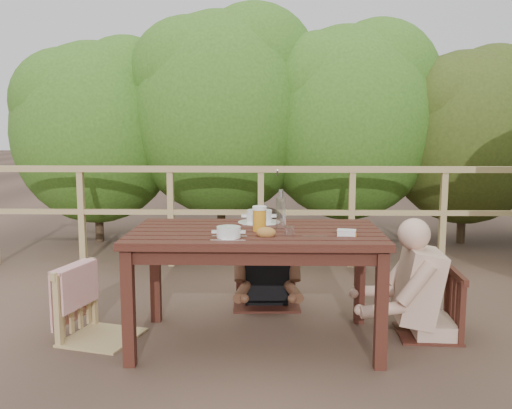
{
  "coord_description": "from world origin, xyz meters",
  "views": [
    {
      "loc": [
        0.09,
        -3.47,
        1.39
      ],
      "look_at": [
        0.0,
        0.05,
        0.9
      ],
      "focal_mm": 39.07,
      "sensor_mm": 36.0,
      "label": 1
    }
  ],
  "objects_px": {
    "chair_left": "(100,271)",
    "soup_far": "(259,217)",
    "diner_right": "(436,240)",
    "bread_roll": "(266,233)",
    "tumbler": "(289,232)",
    "chair_far": "(267,240)",
    "woman": "(267,229)",
    "beer_glass": "(259,220)",
    "bottle": "(281,210)",
    "soup_near": "(229,233)",
    "table": "(256,288)",
    "butter_tub": "(347,234)",
    "chair_right": "(430,275)"
  },
  "relations": [
    {
      "from": "woman",
      "to": "bottle",
      "type": "distance_m",
      "value": 0.82
    },
    {
      "from": "woman",
      "to": "diner_right",
      "type": "height_order",
      "value": "diner_right"
    },
    {
      "from": "chair_left",
      "to": "diner_right",
      "type": "relative_size",
      "value": 0.7
    },
    {
      "from": "woman",
      "to": "bread_roll",
      "type": "height_order",
      "value": "woman"
    },
    {
      "from": "soup_far",
      "to": "butter_tub",
      "type": "height_order",
      "value": "soup_far"
    },
    {
      "from": "chair_far",
      "to": "tumbler",
      "type": "relative_size",
      "value": 14.69
    },
    {
      "from": "chair_left",
      "to": "soup_far",
      "type": "relative_size",
      "value": 3.12
    },
    {
      "from": "soup_far",
      "to": "butter_tub",
      "type": "bearing_deg",
      "value": -40.47
    },
    {
      "from": "bottle",
      "to": "woman",
      "type": "bearing_deg",
      "value": 97.04
    },
    {
      "from": "chair_far",
      "to": "bottle",
      "type": "bearing_deg",
      "value": -84.55
    },
    {
      "from": "bread_roll",
      "to": "tumbler",
      "type": "xyz_separation_m",
      "value": [
        0.14,
        0.03,
        0.0
      ]
    },
    {
      "from": "tumbler",
      "to": "butter_tub",
      "type": "height_order",
      "value": "tumbler"
    },
    {
      "from": "chair_far",
      "to": "soup_far",
      "type": "height_order",
      "value": "chair_far"
    },
    {
      "from": "butter_tub",
      "to": "diner_right",
      "type": "bearing_deg",
      "value": 37.21
    },
    {
      "from": "beer_glass",
      "to": "diner_right",
      "type": "bearing_deg",
      "value": 8.79
    },
    {
      "from": "chair_left",
      "to": "bottle",
      "type": "bearing_deg",
      "value": -73.96
    },
    {
      "from": "beer_glass",
      "to": "bottle",
      "type": "bearing_deg",
      "value": 27.28
    },
    {
      "from": "chair_left",
      "to": "butter_tub",
      "type": "relative_size",
      "value": 8.13
    },
    {
      "from": "chair_right",
      "to": "bread_roll",
      "type": "height_order",
      "value": "chair_right"
    },
    {
      "from": "soup_near",
      "to": "soup_far",
      "type": "distance_m",
      "value": 0.57
    },
    {
      "from": "chair_left",
      "to": "woman",
      "type": "xyz_separation_m",
      "value": [
        1.08,
        0.79,
        0.14
      ]
    },
    {
      "from": "bottle",
      "to": "tumbler",
      "type": "distance_m",
      "value": 0.24
    },
    {
      "from": "chair_left",
      "to": "soup_near",
      "type": "height_order",
      "value": "chair_left"
    },
    {
      "from": "chair_far",
      "to": "tumbler",
      "type": "distance_m",
      "value": 1.01
    },
    {
      "from": "beer_glass",
      "to": "tumbler",
      "type": "relative_size",
      "value": 2.44
    },
    {
      "from": "diner_right",
      "to": "soup_far",
      "type": "relative_size",
      "value": 4.46
    },
    {
      "from": "table",
      "to": "butter_tub",
      "type": "relative_size",
      "value": 14.0
    },
    {
      "from": "chair_far",
      "to": "butter_tub",
      "type": "height_order",
      "value": "chair_far"
    },
    {
      "from": "chair_left",
      "to": "bottle",
      "type": "relative_size",
      "value": 3.4
    },
    {
      "from": "diner_right",
      "to": "soup_near",
      "type": "bearing_deg",
      "value": 109.63
    },
    {
      "from": "bread_roll",
      "to": "tumbler",
      "type": "relative_size",
      "value": 1.68
    },
    {
      "from": "chair_right",
      "to": "butter_tub",
      "type": "xyz_separation_m",
      "value": [
        -0.6,
        -0.32,
        0.34
      ]
    },
    {
      "from": "woman",
      "to": "beer_glass",
      "type": "bearing_deg",
      "value": 85.49
    },
    {
      "from": "chair_far",
      "to": "diner_right",
      "type": "height_order",
      "value": "diner_right"
    },
    {
      "from": "soup_far",
      "to": "beer_glass",
      "type": "bearing_deg",
      "value": -88.67
    },
    {
      "from": "bottle",
      "to": "tumbler",
      "type": "height_order",
      "value": "bottle"
    },
    {
      "from": "woman",
      "to": "tumbler",
      "type": "bearing_deg",
      "value": 96.35
    },
    {
      "from": "table",
      "to": "bread_roll",
      "type": "xyz_separation_m",
      "value": [
        0.07,
        -0.19,
        0.4
      ]
    },
    {
      "from": "soup_near",
      "to": "beer_glass",
      "type": "xyz_separation_m",
      "value": [
        0.18,
        0.22,
        0.05
      ]
    },
    {
      "from": "chair_left",
      "to": "chair_far",
      "type": "relative_size",
      "value": 0.89
    },
    {
      "from": "chair_left",
      "to": "tumbler",
      "type": "height_order",
      "value": "chair_left"
    },
    {
      "from": "tumbler",
      "to": "woman",
      "type": "bearing_deg",
      "value": 98.13
    },
    {
      "from": "chair_far",
      "to": "beer_glass",
      "type": "xyz_separation_m",
      "value": [
        -0.04,
        -0.83,
        0.3
      ]
    },
    {
      "from": "chair_right",
      "to": "bread_roll",
      "type": "relative_size",
      "value": 7.01
    },
    {
      "from": "beer_glass",
      "to": "bread_roll",
      "type": "bearing_deg",
      "value": -76.01
    },
    {
      "from": "chair_left",
      "to": "chair_right",
      "type": "xyz_separation_m",
      "value": [
        2.17,
        0.12,
        -0.04
      ]
    },
    {
      "from": "chair_far",
      "to": "butter_tub",
      "type": "relative_size",
      "value": 9.16
    },
    {
      "from": "chair_right",
      "to": "butter_tub",
      "type": "height_order",
      "value": "chair_right"
    },
    {
      "from": "table",
      "to": "bottle",
      "type": "xyz_separation_m",
      "value": [
        0.16,
        0.05,
        0.5
      ]
    },
    {
      "from": "soup_far",
      "to": "chair_right",
      "type": "bearing_deg",
      "value": -6.99
    }
  ]
}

